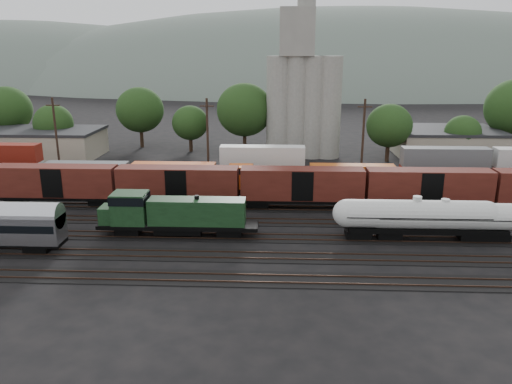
{
  "coord_description": "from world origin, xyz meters",
  "views": [
    {
      "loc": [
        -1.08,
        -54.43,
        19.39
      ],
      "look_at": [
        -3.57,
        2.0,
        3.0
      ],
      "focal_mm": 35.0,
      "sensor_mm": 36.0,
      "label": 1
    }
  ],
  "objects_px": {
    "green_locomotive": "(169,213)",
    "grain_silo": "(303,95)",
    "orange_locomotive": "(271,180)",
    "tank_car_a": "(416,216)"
  },
  "relations": [
    {
      "from": "orange_locomotive",
      "to": "green_locomotive",
      "type": "bearing_deg",
      "value": -125.0
    },
    {
      "from": "green_locomotive",
      "to": "tank_car_a",
      "type": "bearing_deg",
      "value": -0.0
    },
    {
      "from": "green_locomotive",
      "to": "grain_silo",
      "type": "distance_m",
      "value": 44.76
    },
    {
      "from": "green_locomotive",
      "to": "orange_locomotive",
      "type": "xyz_separation_m",
      "value": [
        10.5,
        15.0,
        -0.23
      ]
    },
    {
      "from": "green_locomotive",
      "to": "orange_locomotive",
      "type": "distance_m",
      "value": 18.31
    },
    {
      "from": "green_locomotive",
      "to": "grain_silo",
      "type": "xyz_separation_m",
      "value": [
        15.71,
        41.0,
        8.7
      ]
    },
    {
      "from": "green_locomotive",
      "to": "grain_silo",
      "type": "relative_size",
      "value": 0.58
    },
    {
      "from": "grain_silo",
      "to": "green_locomotive",
      "type": "bearing_deg",
      "value": -110.96
    },
    {
      "from": "tank_car_a",
      "to": "orange_locomotive",
      "type": "bearing_deg",
      "value": 135.38
    },
    {
      "from": "tank_car_a",
      "to": "grain_silo",
      "type": "relative_size",
      "value": 0.59
    }
  ]
}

